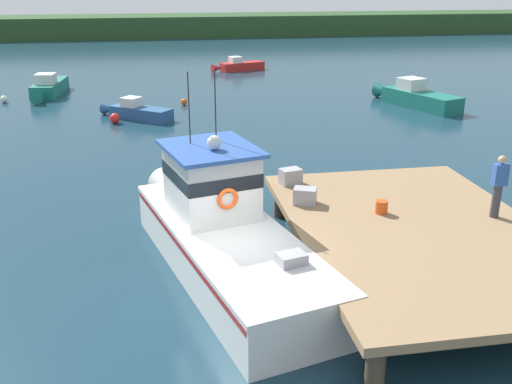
# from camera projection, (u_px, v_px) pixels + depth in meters

# --- Properties ---
(ground_plane) EXTENTS (200.00, 200.00, 0.00)m
(ground_plane) POSITION_uv_depth(u_px,v_px,m) (225.00, 287.00, 14.00)
(ground_plane) COLOR #193847
(dock) EXTENTS (6.00, 9.00, 1.20)m
(dock) POSITION_uv_depth(u_px,v_px,m) (418.00, 233.00, 14.38)
(dock) COLOR #4C3D2D
(dock) RESTS_ON ground
(main_fishing_boat) EXTENTS (4.48, 9.94, 4.80)m
(main_fishing_boat) POSITION_uv_depth(u_px,v_px,m) (221.00, 229.00, 14.74)
(main_fishing_boat) COLOR white
(main_fishing_boat) RESTS_ON ground
(crate_single_by_cleat) EXTENTS (0.72, 0.62, 0.43)m
(crate_single_by_cleat) POSITION_uv_depth(u_px,v_px,m) (305.00, 196.00, 15.80)
(crate_single_by_cleat) COLOR #9E9EA3
(crate_single_by_cleat) RESTS_ON dock
(crate_stack_near_edge) EXTENTS (0.69, 0.57, 0.46)m
(crate_stack_near_edge) POSITION_uv_depth(u_px,v_px,m) (291.00, 176.00, 17.28)
(crate_stack_near_edge) COLOR #9E9EA3
(crate_stack_near_edge) RESTS_ON dock
(bait_bucket) EXTENTS (0.32, 0.32, 0.34)m
(bait_bucket) POSITION_uv_depth(u_px,v_px,m) (381.00, 207.00, 15.17)
(bait_bucket) COLOR #E04C19
(bait_bucket) RESTS_ON dock
(deckhand_by_the_boat) EXTENTS (0.36, 0.22, 1.63)m
(deckhand_by_the_boat) POSITION_uv_depth(u_px,v_px,m) (498.00, 185.00, 14.70)
(deckhand_by_the_boat) COLOR #383842
(deckhand_by_the_boat) RESTS_ON dock
(moored_boat_far_left) EXTENTS (4.30, 2.10, 1.08)m
(moored_boat_far_left) POSITION_uv_depth(u_px,v_px,m) (239.00, 66.00, 45.38)
(moored_boat_far_left) COLOR red
(moored_boat_far_left) RESTS_ON ground
(moored_boat_off_the_point) EXTENTS (3.28, 6.05, 1.53)m
(moored_boat_off_the_point) POSITION_uv_depth(u_px,v_px,m) (416.00, 97.00, 33.06)
(moored_boat_off_the_point) COLOR #196B5B
(moored_boat_off_the_point) RESTS_ON ground
(moored_boat_near_channel) EXTENTS (3.85, 3.29, 1.08)m
(moored_boat_near_channel) POSITION_uv_depth(u_px,v_px,m) (136.00, 111.00, 30.28)
(moored_boat_near_channel) COLOR #285184
(moored_boat_near_channel) RESTS_ON ground
(moored_boat_outer_mooring) EXTENTS (1.76, 5.50, 1.38)m
(moored_boat_outer_mooring) POSITION_uv_depth(u_px,v_px,m) (48.00, 88.00, 36.06)
(moored_boat_outer_mooring) COLOR #196B5B
(moored_boat_outer_mooring) RESTS_ON ground
(mooring_buoy_outer) EXTENTS (0.51, 0.51, 0.51)m
(mooring_buoy_outer) POSITION_uv_depth(u_px,v_px,m) (115.00, 118.00, 29.31)
(mooring_buoy_outer) COLOR red
(mooring_buoy_outer) RESTS_ON ground
(mooring_buoy_inshore) EXTENTS (0.42, 0.42, 0.42)m
(mooring_buoy_inshore) POSITION_uv_depth(u_px,v_px,m) (4.00, 99.00, 34.00)
(mooring_buoy_inshore) COLOR silver
(mooring_buoy_inshore) RESTS_ON ground
(mooring_buoy_spare_mooring) EXTENTS (0.37, 0.37, 0.37)m
(mooring_buoy_spare_mooring) POSITION_uv_depth(u_px,v_px,m) (184.00, 102.00, 33.47)
(mooring_buoy_spare_mooring) COLOR #EA5B19
(mooring_buoy_spare_mooring) RESTS_ON ground
(far_shoreline) EXTENTS (120.00, 8.00, 2.40)m
(far_shoreline) POSITION_uv_depth(u_px,v_px,m) (164.00, 26.00, 70.84)
(far_shoreline) COLOR #284723
(far_shoreline) RESTS_ON ground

